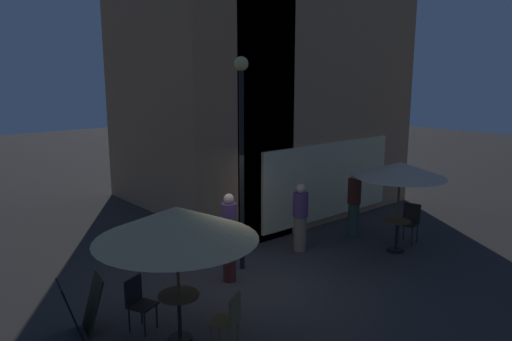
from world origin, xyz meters
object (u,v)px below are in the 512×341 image
cafe_table_1 (396,231)px  patron_standing_2 (229,237)px  patio_umbrella_1 (400,170)px  street_lamp_near_corner (242,133)px  patron_standing_1 (300,217)px  cafe_chair_0 (230,318)px  patio_umbrella_0 (176,223)px  cafe_chair_1 (138,299)px  cafe_chair_2 (410,219)px  patron_standing_0 (354,203)px  menu_sandwich_board (81,307)px  cafe_table_0 (179,309)px

cafe_table_1 → patron_standing_2: size_ratio=0.42×
patio_umbrella_1 → street_lamp_near_corner: bearing=155.1°
patron_standing_1 → cafe_chair_0: bearing=-18.2°
patio_umbrella_0 → cafe_chair_1: (-0.32, 0.74, -1.40)m
cafe_chair_1 → patron_standing_1: patron_standing_1 is taller
cafe_table_1 → cafe_chair_0: cafe_chair_0 is taller
cafe_chair_2 → patron_standing_0: size_ratio=0.56×
cafe_table_1 → patio_umbrella_1: bearing=90.0°
cafe_chair_1 → patron_standing_0: patron_standing_0 is taller
cafe_chair_2 → patron_standing_1: 2.87m
cafe_chair_2 → patron_standing_1: bearing=-39.7°
street_lamp_near_corner → cafe_chair_1: size_ratio=5.05×
patron_standing_0 → menu_sandwich_board: bearing=-121.2°
cafe_chair_2 → patron_standing_0: patron_standing_0 is taller
street_lamp_near_corner → patron_standing_1: size_ratio=2.75×
cafe_table_0 → cafe_chair_1: (-0.32, 0.74, -0.00)m
cafe_chair_0 → cafe_chair_1: 1.65m
street_lamp_near_corner → patio_umbrella_0: size_ratio=1.79×
street_lamp_near_corner → patio_umbrella_0: street_lamp_near_corner is taller
menu_sandwich_board → patron_standing_1: bearing=13.4°
menu_sandwich_board → cafe_chair_2: size_ratio=0.94×
menu_sandwich_board → cafe_table_0: 1.63m
street_lamp_near_corner → cafe_chair_2: size_ratio=4.60×
menu_sandwich_board → patio_umbrella_0: (1.08, -1.21, 1.46)m
street_lamp_near_corner → cafe_chair_0: size_ratio=5.00×
patio_umbrella_0 → patron_standing_2: patio_umbrella_0 is taller
patio_umbrella_0 → patron_standing_0: patio_umbrella_0 is taller
menu_sandwich_board → cafe_chair_1: menu_sandwich_board is taller
cafe_table_0 → cafe_chair_0: bearing=-60.2°
street_lamp_near_corner → cafe_chair_0: 3.97m
cafe_table_0 → patio_umbrella_1: patio_umbrella_1 is taller
patron_standing_0 → patron_standing_2: 4.14m
cafe_table_1 → cafe_chair_2: 0.85m
patron_standing_0 → patron_standing_2: bearing=-121.1°
patio_umbrella_0 → cafe_chair_0: size_ratio=2.78×
patron_standing_0 → patron_standing_1: (-1.80, 0.18, -0.06)m
cafe_chair_0 → cafe_chair_2: bearing=-111.9°
cafe_table_0 → patron_standing_2: bearing=32.8°
cafe_table_0 → patio_umbrella_0: size_ratio=0.31×
street_lamp_near_corner → menu_sandwich_board: bearing=-174.2°
street_lamp_near_corner → cafe_chair_0: bearing=-132.7°
cafe_chair_2 → cafe_chair_0: bearing=-2.8°
cafe_table_0 → cafe_table_1: bearing=-0.0°
cafe_table_1 → street_lamp_near_corner: bearing=155.1°
cafe_chair_0 → cafe_chair_2: 6.45m
cafe_table_0 → cafe_table_1: size_ratio=1.02×
street_lamp_near_corner → cafe_chair_1: 3.86m
menu_sandwich_board → patio_umbrella_0: size_ratio=0.37×
cafe_table_0 → cafe_chair_0: cafe_chair_0 is taller
cafe_table_0 → patron_standing_2: 2.38m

